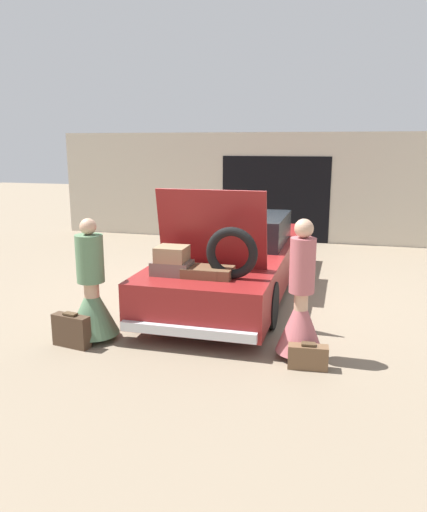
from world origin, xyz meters
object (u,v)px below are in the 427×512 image
(person_right, at_px, (301,309))
(car, at_px, (235,258))
(person_left, at_px, (92,297))
(suitcase_beside_left_person, at_px, (71,331))
(suitcase_beside_right_person, at_px, (308,357))

(person_right, bearing_deg, car, 24.61)
(person_left, bearing_deg, person_right, 94.51)
(suitcase_beside_left_person, xyz_separation_m, suitcase_beside_right_person, (2.95, 0.12, -0.07))
(suitcase_beside_right_person, bearing_deg, person_right, 114.12)
(person_right, bearing_deg, suitcase_beside_left_person, 94.55)
(car, bearing_deg, person_left, -117.29)
(car, distance_m, suitcase_beside_right_person, 3.18)
(person_right, xyz_separation_m, suitcase_beside_right_person, (0.13, -0.28, -0.47))
(car, height_order, person_right, car)
(person_left, relative_size, suitcase_beside_right_person, 3.45)
(person_left, xyz_separation_m, suitcase_beside_right_person, (2.81, -0.18, -0.43))
(car, relative_size, suitcase_beside_right_person, 11.78)
(person_left, bearing_deg, car, 155.16)
(person_left, height_order, suitcase_beside_right_person, person_left)
(suitcase_beside_right_person, bearing_deg, person_left, 176.25)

